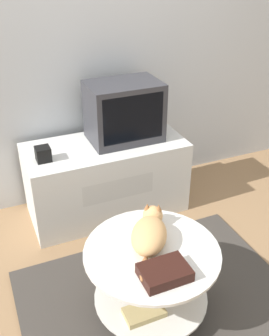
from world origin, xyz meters
name	(u,v)px	position (x,y,z in m)	size (l,w,h in m)	color
ground_plane	(158,299)	(0.00, 0.00, 0.00)	(12.00, 12.00, 0.00)	#93704C
wall_back	(80,37)	(0.00, 1.37, 1.30)	(8.00, 0.05, 2.60)	silver
rug	(158,298)	(0.00, 0.00, 0.01)	(1.61, 1.14, 0.02)	#3D3833
tv_stand	(106,178)	(0.04, 1.01, 0.29)	(1.20, 0.55, 0.59)	silver
tv	(124,112)	(0.21, 1.04, 0.81)	(0.53, 0.37, 0.44)	#333338
speaker	(43,154)	(-0.43, 0.94, 0.64)	(0.10, 0.10, 0.10)	black
coffee_table	(151,274)	(-0.08, -0.06, 0.30)	(0.74, 0.74, 0.45)	#B2B2B7
dvd_box	(165,272)	(-0.10, -0.26, 0.50)	(0.24, 0.17, 0.06)	black
cat	(150,233)	(-0.06, 0.01, 0.54)	(0.33, 0.48, 0.14)	tan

